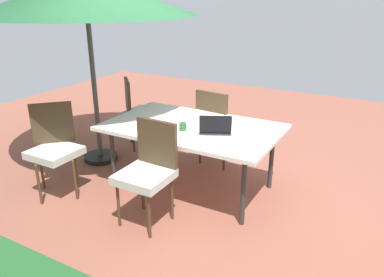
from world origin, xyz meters
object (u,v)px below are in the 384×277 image
object	(u,v)px
chair_northeast	(54,145)
chair_south	(218,123)
dining_table	(192,130)
chair_southeast	(139,109)
laptop	(215,129)
cup	(183,127)
chair_north	(148,168)

from	to	relation	value
chair_northeast	chair_south	world-z (taller)	same
dining_table	chair_southeast	size ratio (longest dim) A/B	1.89
laptop	cup	world-z (taller)	laptop
chair_north	laptop	world-z (taller)	chair_north
dining_table	chair_northeast	size ratio (longest dim) A/B	1.89
dining_table	chair_south	distance (m)	0.73
chair_north	chair_northeast	bearing A→B (deg)	-176.42
dining_table	chair_south	bearing A→B (deg)	-87.59
dining_table	chair_south	size ratio (longest dim) A/B	1.89
chair_north	cup	bearing A→B (deg)	90.09
laptop	cup	bearing A→B (deg)	-11.78
chair_south	laptop	distance (m)	0.91
dining_table	chair_northeast	world-z (taller)	chair_northeast
laptop	chair_north	bearing A→B (deg)	36.43
chair_north	chair_southeast	bearing A→B (deg)	131.44
dining_table	laptop	bearing A→B (deg)	164.39
chair_north	cup	xyz separation A→B (m)	(-0.02, -0.60, 0.23)
laptop	cup	distance (m)	0.34
chair_southeast	chair_north	xyz separation A→B (m)	(-1.21, 1.49, 0.00)
chair_southeast	laptop	xyz separation A→B (m)	(-1.56, 0.80, 0.24)
dining_table	chair_south	xyz separation A→B (m)	(0.03, -0.71, -0.14)
chair_southeast	cup	size ratio (longest dim) A/B	11.91
chair_northeast	laptop	distance (m)	1.74
chair_southeast	chair_northeast	bearing A→B (deg)	136.43
chair_northeast	chair_north	world-z (taller)	same
laptop	chair_south	bearing A→B (deg)	-92.44
chair_northeast	chair_north	distance (m)	1.21
dining_table	chair_north	bearing A→B (deg)	87.31
chair_southeast	chair_north	size ratio (longest dim) A/B	1.00
chair_south	dining_table	bearing A→B (deg)	99.44
laptop	cup	xyz separation A→B (m)	(0.33, 0.08, -0.01)
chair_north	cup	world-z (taller)	chair_north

